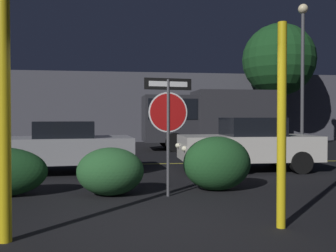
# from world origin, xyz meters

# --- Properties ---
(ground_plane) EXTENTS (260.00, 260.00, 0.00)m
(ground_plane) POSITION_xyz_m (0.00, 0.00, 0.00)
(ground_plane) COLOR black
(road_center_stripe) EXTENTS (37.77, 0.12, 0.01)m
(road_center_stripe) POSITION_xyz_m (0.00, 6.87, 0.00)
(road_center_stripe) COLOR gold
(road_center_stripe) RESTS_ON ground_plane
(stop_sign) EXTENTS (0.92, 0.16, 2.25)m
(stop_sign) POSITION_xyz_m (0.43, 1.87, 1.61)
(stop_sign) COLOR #4C4C51
(stop_sign) RESTS_ON ground_plane
(yellow_pole_left) EXTENTS (0.15, 0.15, 3.21)m
(yellow_pole_left) POSITION_xyz_m (-1.87, -0.47, 1.61)
(yellow_pole_left) COLOR yellow
(yellow_pole_left) RESTS_ON ground_plane
(yellow_pole_right) EXTENTS (0.12, 0.12, 2.79)m
(yellow_pole_right) POSITION_xyz_m (1.68, -0.36, 1.40)
(yellow_pole_right) COLOR yellow
(yellow_pole_right) RESTS_ON ground_plane
(hedge_bush_1) EXTENTS (1.74, 0.81, 0.94)m
(hedge_bush_1) POSITION_xyz_m (-2.73, 2.26, 0.47)
(hedge_bush_1) COLOR #19421E
(hedge_bush_1) RESTS_ON ground_plane
(hedge_bush_2) EXTENTS (1.29, 1.05, 0.93)m
(hedge_bush_2) POSITION_xyz_m (-0.66, 2.12, 0.46)
(hedge_bush_2) COLOR #285B2D
(hedge_bush_2) RESTS_ON ground_plane
(hedge_bush_3) EXTENTS (1.41, 1.00, 1.11)m
(hedge_bush_3) POSITION_xyz_m (1.51, 2.33, 0.56)
(hedge_bush_3) COLOR #1E4C23
(hedge_bush_3) RESTS_ON ground_plane
(passing_car_2) EXTENTS (4.03, 2.25, 1.40)m
(passing_car_2) POSITION_xyz_m (-2.03, 5.27, 0.71)
(passing_car_2) COLOR #9E9EA3
(passing_car_2) RESTS_ON ground_plane
(passing_car_3) EXTENTS (3.93, 1.98, 1.50)m
(passing_car_3) POSITION_xyz_m (3.18, 5.09, 0.75)
(passing_car_3) COLOR silver
(passing_car_3) RESTS_ON ground_plane
(delivery_truck) EXTENTS (6.48, 2.56, 2.77)m
(delivery_truck) POSITION_xyz_m (3.76, 12.17, 1.56)
(delivery_truck) COLOR #2D2D33
(delivery_truck) RESTS_ON ground_plane
(street_lamp) EXTENTS (0.46, 0.46, 6.83)m
(street_lamp) POSITION_xyz_m (8.13, 11.46, 4.45)
(street_lamp) COLOR #4C4C51
(street_lamp) RESTS_ON ground_plane
(tree_0) EXTENTS (4.26, 4.26, 7.04)m
(tree_0) POSITION_xyz_m (8.95, 15.93, 4.90)
(tree_0) COLOR #422D1E
(tree_0) RESTS_ON ground_plane
(building_backdrop) EXTENTS (33.61, 4.58, 4.31)m
(building_backdrop) POSITION_xyz_m (0.78, 20.20, 2.15)
(building_backdrop) COLOR #4C4C56
(building_backdrop) RESTS_ON ground_plane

